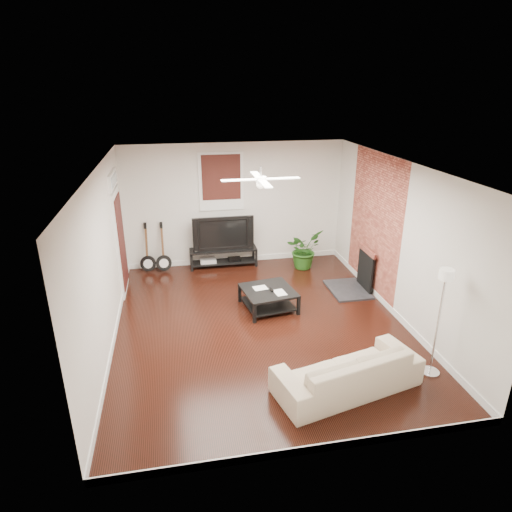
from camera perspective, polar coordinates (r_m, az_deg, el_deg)
The scene contains 14 objects.
room at distance 7.34m, azimuth 0.58°, elevation 0.68°, with size 5.01×6.01×2.81m.
brick_accent at distance 9.01m, azimuth 15.04°, elevation 3.95°, with size 0.02×2.20×2.80m, color brown.
fireplace at distance 9.21m, azimuth 12.86°, elevation -1.70°, with size 0.80×1.10×0.92m, color black.
window_back at distance 9.97m, azimuth -4.51°, elevation 9.55°, with size 1.00×0.06×1.30m, color #3C1810.
door_left at distance 9.12m, azimuth -17.21°, elevation 2.94°, with size 0.08×1.00×2.50m, color white.
tv_stand at distance 10.29m, azimuth -4.23°, elevation -0.16°, with size 1.54×0.41×0.43m, color black.
tv at distance 10.09m, azimuth -4.33°, elevation 3.11°, with size 1.38×0.18×0.79m, color black.
coffee_table at distance 8.39m, azimuth 1.59°, elevation -5.56°, with size 0.92×0.92×0.39m, color black.
sofa at distance 6.43m, azimuth 11.75°, elevation -14.25°, with size 2.06×0.80×0.60m, color #BEA98E.
floor_lamp at distance 6.81m, azimuth 22.48°, elevation -8.04°, with size 0.28×0.28×1.68m, color silver, non-canonical shape.
potted_plant at distance 10.17m, azimuth 6.18°, elevation 0.88°, with size 0.80×0.69×0.89m, color #225618.
guitar_left at distance 10.10m, azimuth -13.95°, elevation 0.96°, with size 0.35×0.25×1.13m, color black, non-canonical shape.
guitar_right at distance 10.06m, azimuth -11.97°, elevation 1.04°, with size 0.35×0.25×1.13m, color black, non-canonical shape.
ceiling_fan at distance 7.00m, azimuth 0.62°, elevation 9.90°, with size 1.24×1.24×0.32m, color white, non-canonical shape.
Camera 1 is at (-1.35, -6.72, 4.02)m, focal length 30.94 mm.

